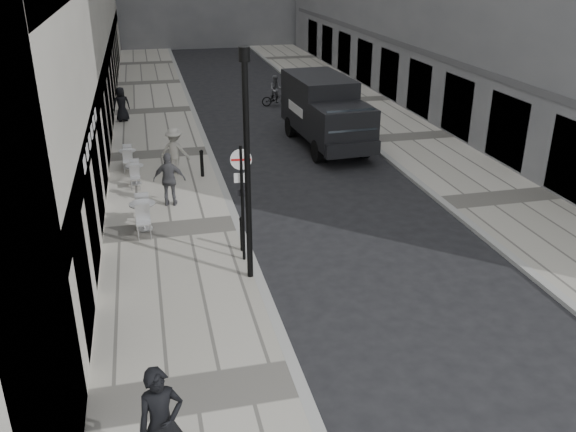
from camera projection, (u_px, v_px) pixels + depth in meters
name	position (u px, v px, depth m)	size (l,w,h in m)	color
sidewalk	(161.00, 155.00, 25.23)	(4.00, 60.00, 0.12)	#A8A398
far_sidewalk	(408.00, 138.00, 27.56)	(4.00, 60.00, 0.12)	#A8A398
walking_man	(161.00, 423.00, 9.41)	(0.72, 0.47, 1.98)	black
sign_post	(242.00, 188.00, 15.75)	(0.55, 0.13, 3.21)	black
lamppost	(247.00, 157.00, 14.43)	(0.26, 0.26, 5.77)	black
bollard_near	(242.00, 235.00, 16.88)	(0.13, 0.13, 0.96)	black
bollard_far	(202.00, 164.00, 22.48)	(0.13, 0.13, 0.95)	black
panel_van	(324.00, 109.00, 26.06)	(2.57, 6.24, 2.89)	black
cyclist	(276.00, 94.00, 33.20)	(1.59, 0.67, 1.67)	black
pedestrian_a	(169.00, 179.00, 19.76)	(1.04, 0.43, 1.78)	#4E4E52
pedestrian_b	(175.00, 151.00, 22.64)	(1.12, 0.65, 1.74)	#AEA9A0
pedestrian_c	(121.00, 104.00, 29.71)	(0.81, 0.53, 1.66)	black
cafe_table_near	(143.00, 214.00, 18.16)	(0.77, 1.73, 0.99)	silver
cafe_table_mid	(135.00, 173.00, 21.78)	(0.63, 1.43, 0.82)	#B6B5B8
cafe_table_far	(128.00, 157.00, 23.38)	(0.64, 1.45, 0.82)	silver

